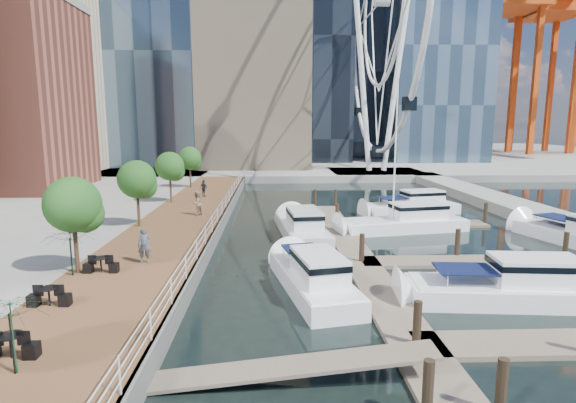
# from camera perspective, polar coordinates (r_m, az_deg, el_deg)

# --- Properties ---
(ground) EXTENTS (520.00, 520.00, 0.00)m
(ground) POSITION_cam_1_polar(r_m,az_deg,el_deg) (18.71, 4.87, -15.43)
(ground) COLOR black
(ground) RESTS_ON ground
(boardwalk) EXTENTS (6.00, 60.00, 1.00)m
(boardwalk) POSITION_cam_1_polar(r_m,az_deg,el_deg) (33.40, -13.87, -3.50)
(boardwalk) COLOR brown
(boardwalk) RESTS_ON ground
(seawall) EXTENTS (0.25, 60.00, 1.00)m
(seawall) POSITION_cam_1_polar(r_m,az_deg,el_deg) (32.91, -8.74, -3.52)
(seawall) COLOR #595954
(seawall) RESTS_ON ground
(land_far) EXTENTS (200.00, 114.00, 1.00)m
(land_far) POSITION_cam_1_polar(r_m,az_deg,el_deg) (119.08, -0.98, 6.03)
(land_far) COLOR gray
(land_far) RESTS_ON ground
(breakwater) EXTENTS (4.00, 60.00, 1.00)m
(breakwater) POSITION_cam_1_polar(r_m,az_deg,el_deg) (43.59, 28.54, -1.36)
(breakwater) COLOR gray
(breakwater) RESTS_ON ground
(pier) EXTENTS (14.00, 12.00, 1.00)m
(pier) POSITION_cam_1_polar(r_m,az_deg,el_deg) (71.08, 11.14, 3.44)
(pier) COLOR gray
(pier) RESTS_ON ground
(railing) EXTENTS (0.10, 60.00, 1.05)m
(railing) POSITION_cam_1_polar(r_m,az_deg,el_deg) (32.71, -8.96, -1.77)
(railing) COLOR white
(railing) RESTS_ON boardwalk
(floating_docks) EXTENTS (16.00, 34.00, 2.60)m
(floating_docks) POSITION_cam_1_polar(r_m,az_deg,el_deg) (29.59, 18.08, -5.40)
(floating_docks) COLOR #6D6051
(floating_docks) RESTS_ON ground
(ferris_wheel) EXTENTS (5.80, 45.60, 47.80)m
(ferris_wheel) POSITION_cam_1_polar(r_m,az_deg,el_deg) (72.95, 11.84, 23.70)
(ferris_wheel) COLOR white
(ferris_wheel) RESTS_ON ground
(port_cranes) EXTENTS (40.00, 52.00, 38.00)m
(port_cranes) POSITION_cam_1_polar(r_m,az_deg,el_deg) (132.93, 30.61, 13.52)
(port_cranes) COLOR #D84C14
(port_cranes) RESTS_ON ground
(street_trees) EXTENTS (2.60, 42.60, 4.60)m
(street_trees) POSITION_cam_1_polar(r_m,az_deg,el_deg) (32.40, -18.66, 2.68)
(street_trees) COLOR #3F2B1C
(street_trees) RESTS_ON ground
(cafe_tables) EXTENTS (2.50, 13.70, 0.74)m
(cafe_tables) POSITION_cam_1_polar(r_m,az_deg,el_deg) (18.20, -29.70, -12.77)
(cafe_tables) COLOR black
(cafe_tables) RESTS_ON ground
(yacht_foreground) EXTENTS (10.01, 3.51, 2.15)m
(yacht_foreground) POSITION_cam_1_polar(r_m,az_deg,el_deg) (23.09, 26.23, -11.45)
(yacht_foreground) COLOR white
(yacht_foreground) RESTS_ON ground
(pedestrian_near) EXTENTS (0.76, 0.60, 1.82)m
(pedestrian_near) POSITION_cam_1_polar(r_m,az_deg,el_deg) (24.00, -17.77, -5.35)
(pedestrian_near) COLOR #454E5D
(pedestrian_near) RESTS_ON boardwalk
(pedestrian_mid) EXTENTS (1.06, 1.14, 1.88)m
(pedestrian_mid) POSITION_cam_1_polar(r_m,az_deg,el_deg) (35.68, -11.51, -0.23)
(pedestrian_mid) COLOR gray
(pedestrian_mid) RESTS_ON boardwalk
(pedestrian_far) EXTENTS (1.04, 0.97, 1.71)m
(pedestrian_far) POSITION_cam_1_polar(r_m,az_deg,el_deg) (44.84, -10.64, 1.68)
(pedestrian_far) COLOR #2F353A
(pedestrian_far) RESTS_ON boardwalk
(moored_yachts) EXTENTS (24.01, 36.45, 11.50)m
(moored_yachts) POSITION_cam_1_polar(r_m,az_deg,el_deg) (32.05, 16.17, -5.07)
(moored_yachts) COLOR white
(moored_yachts) RESTS_ON ground
(cafe_seating) EXTENTS (5.15, 14.53, 2.23)m
(cafe_seating) POSITION_cam_1_polar(r_m,az_deg,el_deg) (17.01, -32.26, -11.90)
(cafe_seating) COLOR #0F391F
(cafe_seating) RESTS_ON ground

